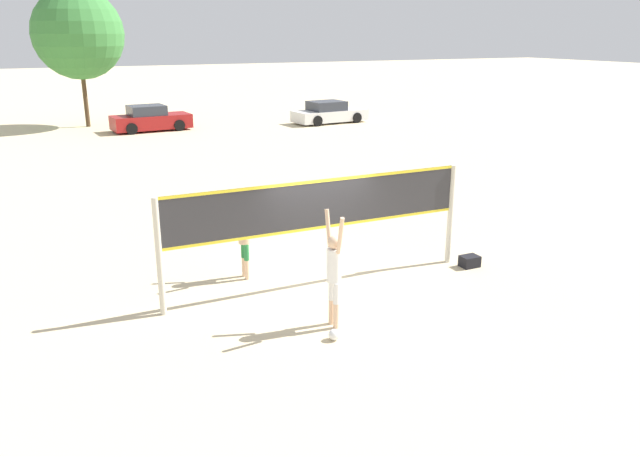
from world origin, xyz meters
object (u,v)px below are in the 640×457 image
Objects in this scene: parked_car_mid at (150,119)px; player_spiker at (334,267)px; volleyball at (334,335)px; tree_left_cluster at (78,34)px; volleyball_net at (320,214)px; gear_bag at (470,261)px; parked_car_far at (329,113)px; player_blocker at (244,233)px.

player_spiker is at bearing -98.35° from parked_car_mid.
volleyball is 0.03× the size of tree_left_cluster.
tree_left_cluster is (-1.99, 28.39, 3.68)m from volleyball_net.
volleyball is 5.08m from gear_bag.
player_spiker reaches higher than volleyball.
parked_car_mid reaches higher than parked_car_far.
player_blocker is 3.79m from volleyball.
volleyball_net is 1.48× the size of parked_car_far.
volleyball is 31.33m from tree_left_cluster.
volleyball_net reaches higher than parked_car_mid.
parked_car_far is 0.60× the size of tree_left_cluster.
parked_car_far is at bearing 63.92° from volleyball.
parked_car_mid is at bearing -3.70° from player_spiker.
volleyball is at bearing -157.18° from gear_bag.
player_blocker is 0.43× the size of parked_car_far.
parked_car_mid is at bearing -47.10° from tree_left_cluster.
volleyball is 0.04× the size of parked_car_far.
volleyball_net is 1.88m from player_blocker.
player_blocker is at bearing 13.09° from player_spiker.
volleyball is 0.48× the size of gear_bag.
player_spiker is 28.41m from parked_car_far.
volleyball_net is 1.58× the size of parked_car_mid.
gear_bag is 25.39m from parked_car_far.
player_blocker reaches higher than parked_car_far.
volleyball_net is 3.44× the size of player_blocker.
player_spiker is at bearing 64.10° from volleyball.
volleyball_net reaches higher than parked_car_far.
player_blocker is 26.02m from parked_car_far.
gear_bag is 0.09× the size of parked_car_far.
tree_left_cluster is (-5.77, 28.90, 5.22)m from gear_bag.
player_blocker is (-1.36, 1.15, -0.59)m from volleyball_net.
player_blocker is at bearing 97.31° from volleyball.
volleyball is (0.47, -3.63, -0.98)m from player_blocker.
parked_car_mid is (1.11, 25.06, -1.02)m from volleyball_net.
volleyball_net reaches higher than player_blocker.
parked_car_mid is at bearing 166.37° from parked_car_far.
volleyball_net is 25.10m from parked_car_mid.
player_spiker is 0.29× the size of tree_left_cluster.
gear_bag is 0.10× the size of parked_car_mid.
player_spiker is 1.25m from volleyball.
tree_left_cluster is at bearing 2.55° from player_spiker.
parked_car_far is at bearing -19.23° from tree_left_cluster.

